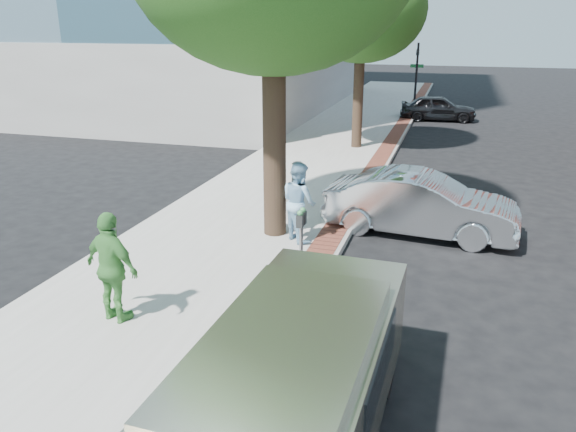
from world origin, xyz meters
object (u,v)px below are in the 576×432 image
at_px(person_officer, 299,202).
at_px(sedan_silver, 421,204).
at_px(parking_meter, 301,230).
at_px(person_gray, 296,196).
at_px(van, 299,379).
at_px(bg_car, 438,108).
at_px(person_green, 112,268).

height_order(person_officer, sedan_silver, person_officer).
xyz_separation_m(parking_meter, person_gray, (-0.91, 2.78, -0.22)).
xyz_separation_m(sedan_silver, van, (-0.82, -7.81, 0.23)).
height_order(sedan_silver, van, van).
bearing_deg(person_officer, bg_car, -53.43).
relative_size(parking_meter, bg_car, 0.39).
distance_m(person_gray, van, 7.16).
bearing_deg(bg_car, person_gray, 167.23).
height_order(person_gray, van, person_gray).
relative_size(parking_meter, person_officer, 0.82).
xyz_separation_m(person_green, sedan_silver, (4.47, 5.96, -0.35)).
xyz_separation_m(person_green, bg_car, (4.10, 23.01, -0.44)).
xyz_separation_m(person_officer, person_green, (-1.90, -4.40, 0.04)).
distance_m(parking_meter, bg_car, 20.82).
distance_m(person_gray, sedan_silver, 3.00).
bearing_deg(sedan_silver, person_gray, 113.62).
relative_size(person_green, van, 0.38).
bearing_deg(van, person_officer, 107.18).
height_order(bg_car, van, van).
height_order(person_gray, sedan_silver, person_gray).
height_order(parking_meter, sedan_silver, parking_meter).
distance_m(person_officer, van, 6.49).
bearing_deg(person_gray, van, 22.84).
distance_m(person_green, sedan_silver, 7.46).
height_order(person_officer, van, person_officer).
height_order(person_gray, person_officer, person_officer).
distance_m(person_green, van, 4.09).
distance_m(person_officer, sedan_silver, 3.03).
height_order(person_green, bg_car, person_green).
xyz_separation_m(person_officer, bg_car, (2.21, 18.60, -0.40)).
xyz_separation_m(person_green, van, (3.65, -1.84, -0.11)).
height_order(parking_meter, person_officer, person_officer).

